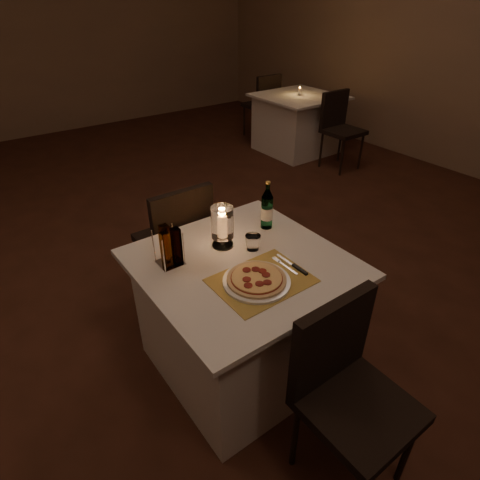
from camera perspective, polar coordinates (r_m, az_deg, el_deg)
floor at (r=2.76m, az=-6.69°, el=-12.40°), size 8.00×10.00×0.02m
main_table at (r=2.26m, az=0.30°, el=-10.69°), size 1.00×1.00×0.74m
chair_near at (r=1.80m, az=14.76°, el=-18.78°), size 0.42×0.42×0.90m
chair_far at (r=2.65m, az=-8.88°, el=0.75°), size 0.42×0.42×0.90m
placemat at (r=1.91m, az=3.07°, el=-5.77°), size 0.45×0.34×0.00m
plate at (r=1.89m, az=2.37°, el=-5.89°), size 0.32×0.32×0.01m
pizza at (r=1.88m, az=2.38°, el=-5.50°), size 0.28×0.28×0.02m
fork at (r=2.02m, az=6.14°, el=-3.48°), size 0.02×0.18×0.00m
knife at (r=2.00m, az=8.05°, el=-3.87°), size 0.02×0.22×0.01m
tumbler at (r=2.11m, az=1.83°, el=-0.33°), size 0.08×0.08×0.08m
water_bottle at (r=2.28m, az=3.85°, el=4.37°), size 0.07×0.07×0.28m
hurricane_candle at (r=2.09m, az=-2.54°, el=2.32°), size 0.12×0.12×0.23m
cruet_caddy at (r=1.99m, az=-9.99°, el=-1.11°), size 0.12×0.12×0.21m
neighbor_table_right at (r=5.68m, az=8.13°, el=16.09°), size 1.00×1.00×0.74m
neighbor_chair_ra at (r=5.16m, az=13.90°, el=15.91°), size 0.42×0.42×0.90m
neighbor_chair_rb at (r=6.15m, az=3.45°, el=19.26°), size 0.42×0.42×0.90m
neighbor_candle_right at (r=5.58m, az=8.47°, el=20.18°), size 0.03×0.03×0.11m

